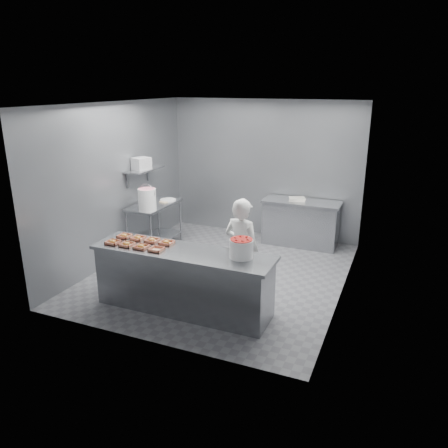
{
  "coord_description": "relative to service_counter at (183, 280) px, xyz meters",
  "views": [
    {
      "loc": [
        2.7,
        -6.27,
        3.09
      ],
      "look_at": [
        0.14,
        -0.2,
        0.96
      ],
      "focal_mm": 35.0,
      "sensor_mm": 36.0,
      "label": 1
    }
  ],
  "objects": [
    {
      "name": "appliance",
      "position": [
        -1.82,
        1.86,
        1.22
      ],
      "size": [
        0.34,
        0.36,
        0.22
      ],
      "primitive_type": "cube",
      "rotation": [
        0.0,
        0.0,
        -0.34
      ],
      "color": "gray",
      "rests_on": "wall_shelf"
    },
    {
      "name": "back_counter",
      "position": [
        0.9,
        3.25,
        -0.0
      ],
      "size": [
        1.5,
        0.6,
        0.9
      ],
      "color": "slate",
      "rests_on": "ground"
    },
    {
      "name": "tray_4",
      "position": [
        -1.05,
        0.14,
        0.47
      ],
      "size": [
        0.19,
        0.18,
        0.06
      ],
      "color": "tan",
      "rests_on": "service_counter"
    },
    {
      "name": "rag",
      "position": [
        -1.53,
        2.12,
        0.46
      ],
      "size": [
        0.17,
        0.16,
        0.02
      ],
      "primitive_type": "cube",
      "rotation": [
        0.0,
        0.0,
        -0.26
      ],
      "color": "#CCB28C",
      "rests_on": "prep_table"
    },
    {
      "name": "bucket_lid",
      "position": [
        -1.53,
        2.27,
        0.46
      ],
      "size": [
        0.34,
        0.34,
        0.02
      ],
      "primitive_type": "cylinder",
      "rotation": [
        0.0,
        0.0,
        -0.11
      ],
      "color": "white",
      "rests_on": "prep_table"
    },
    {
      "name": "wall_back",
      "position": [
        0.0,
        3.6,
        0.95
      ],
      "size": [
        4.0,
        0.04,
        2.8
      ],
      "primitive_type": "cube",
      "color": "slate",
      "rests_on": "ground"
    },
    {
      "name": "floor",
      "position": [
        0.0,
        1.35,
        -0.45
      ],
      "size": [
        4.5,
        4.5,
        0.0
      ],
      "primitive_type": "plane",
      "color": "#4C4C51",
      "rests_on": "ground"
    },
    {
      "name": "tray_3",
      "position": [
        -0.32,
        -0.14,
        0.47
      ],
      "size": [
        0.19,
        0.18,
        0.04
      ],
      "color": "tan",
      "rests_on": "service_counter"
    },
    {
      "name": "service_counter",
      "position": [
        0.0,
        0.0,
        0.0
      ],
      "size": [
        2.6,
        0.7,
        0.9
      ],
      "color": "slate",
      "rests_on": "ground"
    },
    {
      "name": "prep_table",
      "position": [
        -1.65,
        1.95,
        0.14
      ],
      "size": [
        0.6,
        1.2,
        0.9
      ],
      "color": "slate",
      "rests_on": "ground"
    },
    {
      "name": "tray_1",
      "position": [
        -0.81,
        -0.14,
        0.47
      ],
      "size": [
        0.19,
        0.18,
        0.06
      ],
      "color": "tan",
      "rests_on": "service_counter"
    },
    {
      "name": "glaze_bucket",
      "position": [
        -1.51,
        1.51,
        0.66
      ],
      "size": [
        0.33,
        0.32,
        0.49
      ],
      "color": "white",
      "rests_on": "prep_table"
    },
    {
      "name": "ceiling",
      "position": [
        0.0,
        1.35,
        2.35
      ],
      "size": [
        4.5,
        4.5,
        0.0
      ],
      "primitive_type": "plane",
      "rotation": [
        3.14,
        0.0,
        0.0
      ],
      "color": "white",
      "rests_on": "wall_back"
    },
    {
      "name": "worker",
      "position": [
        0.65,
        0.6,
        0.33
      ],
      "size": [
        0.64,
        0.49,
        1.56
      ],
      "primitive_type": "imported",
      "rotation": [
        0.0,
        0.0,
        2.91
      ],
      "color": "silver",
      "rests_on": "ground"
    },
    {
      "name": "strawberry_tub",
      "position": [
        0.84,
        0.08,
        0.59
      ],
      "size": [
        0.31,
        0.31,
        0.26
      ],
      "color": "white",
      "rests_on": "service_counter"
    },
    {
      "name": "paper_stack",
      "position": [
        0.8,
        3.25,
        0.48
      ],
      "size": [
        0.35,
        0.29,
        0.06
      ],
      "primitive_type": "cube",
      "rotation": [
        0.0,
        0.0,
        0.25
      ],
      "color": "silver",
      "rests_on": "back_counter"
    },
    {
      "name": "tray_0",
      "position": [
        -1.05,
        -0.14,
        0.47
      ],
      "size": [
        0.19,
        0.18,
        0.06
      ],
      "color": "tan",
      "rests_on": "service_counter"
    },
    {
      "name": "wall_right",
      "position": [
        2.0,
        1.35,
        0.95
      ],
      "size": [
        0.04,
        4.5,
        2.8
      ],
      "primitive_type": "cube",
      "color": "slate",
      "rests_on": "ground"
    },
    {
      "name": "wall_left",
      "position": [
        -2.0,
        1.35,
        0.95
      ],
      "size": [
        0.04,
        4.5,
        2.8
      ],
      "primitive_type": "cube",
      "color": "slate",
      "rests_on": "ground"
    },
    {
      "name": "tray_5",
      "position": [
        -0.81,
        0.14,
        0.47
      ],
      "size": [
        0.19,
        0.18,
        0.06
      ],
      "color": "tan",
      "rests_on": "service_counter"
    },
    {
      "name": "tray_7",
      "position": [
        -0.33,
        0.14,
        0.47
      ],
      "size": [
        0.19,
        0.18,
        0.06
      ],
      "color": "tan",
      "rests_on": "service_counter"
    },
    {
      "name": "wall_shelf",
      "position": [
        -1.82,
        1.95,
        1.1
      ],
      "size": [
        0.35,
        0.9,
        0.03
      ],
      "primitive_type": "cube",
      "color": "slate",
      "rests_on": "wall_left"
    },
    {
      "name": "tray_2",
      "position": [
        -0.57,
        -0.14,
        0.47
      ],
      "size": [
        0.19,
        0.18,
        0.06
      ],
      "color": "tan",
      "rests_on": "service_counter"
    },
    {
      "name": "tray_6",
      "position": [
        -0.57,
        0.14,
        0.47
      ],
      "size": [
        0.19,
        0.18,
        0.06
      ],
      "color": "tan",
      "rests_on": "service_counter"
    }
  ]
}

